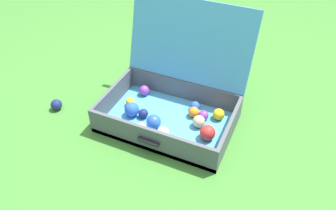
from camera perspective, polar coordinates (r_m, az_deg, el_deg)
The scene contains 3 objects.
ground_plane at distance 1.79m, azimuth 3.55°, elevation -2.42°, with size 16.00×16.00×0.00m, color #3D7A2D.
open_suitcase at distance 1.73m, azimuth 1.03°, elevation 1.26°, with size 0.67×0.59×0.56m.
stray_ball_on_grass at distance 1.93m, azimuth -18.70°, elevation 0.05°, with size 0.06×0.06×0.06m, color navy.
Camera 1 is at (0.44, -1.25, 1.21)m, focal length 35.32 mm.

